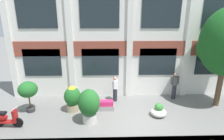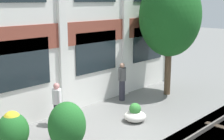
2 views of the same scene
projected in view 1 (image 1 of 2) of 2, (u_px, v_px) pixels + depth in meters
The scene contains 10 objects.
ground_plane at pixel (135, 121), 8.64m from camera, with size 80.00×80.00×0.00m, color slate.
apartment_facade at pixel (129, 32), 10.58m from camera, with size 14.62×0.64×8.11m.
potted_plant_tall_urn at pixel (28, 90), 9.18m from camera, with size 0.98×0.98×1.71m.
potted_plant_square_trough at pixel (106, 106), 9.60m from camera, with size 0.90×0.36×0.55m.
potted_plant_fluted_column at pixel (73, 98), 9.38m from camera, with size 0.89×0.89×1.44m.
potted_plant_wide_bowl at pixel (159, 111), 9.02m from camera, with size 0.82×0.82×0.70m.
potted_plant_glazed_jar at pixel (89, 105), 8.29m from camera, with size 1.04×1.04×1.70m.
scooter_near_curb at pixel (6, 119), 8.04m from camera, with size 1.38×0.50×0.98m.
resident_by_doorway at pixel (115, 88), 10.51m from camera, with size 0.34×0.51×1.56m.
resident_watching_tracks at pixel (175, 85), 10.78m from camera, with size 0.53×0.34×1.70m.
Camera 1 is at (-1.36, -7.51, 4.90)m, focal length 28.00 mm.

